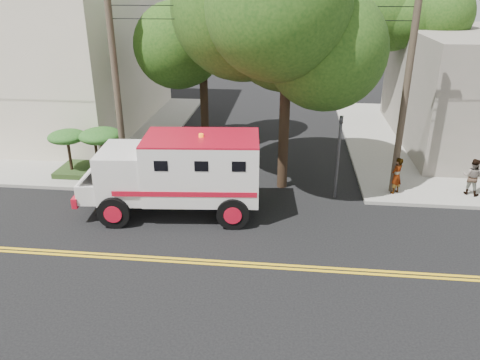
# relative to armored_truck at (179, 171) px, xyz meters

# --- Properties ---
(ground) EXTENTS (100.00, 100.00, 0.00)m
(ground) POSITION_rel_armored_truck_xyz_m (2.46, -3.47, -1.81)
(ground) COLOR black
(ground) RESTS_ON ground
(sidewalk_nw) EXTENTS (17.00, 17.00, 0.15)m
(sidewalk_nw) POSITION_rel_armored_truck_xyz_m (-11.04, 10.03, -1.74)
(sidewalk_nw) COLOR gray
(sidewalk_nw) RESTS_ON ground
(building_left) EXTENTS (16.00, 14.00, 10.00)m
(building_left) POSITION_rel_armored_truck_xyz_m (-13.04, 11.53, 3.34)
(building_left) COLOR beige
(building_left) RESTS_ON sidewalk_nw
(utility_pole_left) EXTENTS (0.28, 0.28, 9.00)m
(utility_pole_left) POSITION_rel_armored_truck_xyz_m (-3.14, 2.53, 2.69)
(utility_pole_left) COLOR #382D23
(utility_pole_left) RESTS_ON ground
(utility_pole_right) EXTENTS (0.28, 0.28, 9.00)m
(utility_pole_right) POSITION_rel_armored_truck_xyz_m (8.76, 2.73, 2.69)
(utility_pole_right) COLOR #382D23
(utility_pole_right) RESTS_ON ground
(tree_main) EXTENTS (6.08, 5.70, 9.85)m
(tree_main) POSITION_rel_armored_truck_xyz_m (4.40, 2.74, 5.39)
(tree_main) COLOR black
(tree_main) RESTS_ON ground
(tree_left) EXTENTS (4.48, 4.20, 7.70)m
(tree_left) POSITION_rel_armored_truck_xyz_m (-0.22, 8.32, 3.92)
(tree_left) COLOR black
(tree_left) RESTS_ON ground
(tree_right) EXTENTS (4.80, 4.50, 8.20)m
(tree_right) POSITION_rel_armored_truck_xyz_m (11.30, 12.30, 4.28)
(tree_right) COLOR black
(tree_right) RESTS_ON ground
(traffic_signal) EXTENTS (0.15, 0.18, 3.60)m
(traffic_signal) POSITION_rel_armored_truck_xyz_m (6.26, 2.13, 0.41)
(traffic_signal) COLOR #3F3F42
(traffic_signal) RESTS_ON ground
(accessibility_sign) EXTENTS (0.45, 0.10, 2.02)m
(accessibility_sign) POSITION_rel_armored_truck_xyz_m (-3.74, 2.70, -0.45)
(accessibility_sign) COLOR #3F3F42
(accessibility_sign) RESTS_ON ground
(palm_planter) EXTENTS (3.52, 2.63, 2.36)m
(palm_planter) POSITION_rel_armored_truck_xyz_m (-4.98, 3.15, -0.17)
(palm_planter) COLOR #1E3314
(palm_planter) RESTS_ON sidewalk_nw
(armored_truck) EXTENTS (7.20, 3.34, 3.19)m
(armored_truck) POSITION_rel_armored_truck_xyz_m (0.00, 0.00, 0.00)
(armored_truck) COLOR silver
(armored_truck) RESTS_ON ground
(pedestrian_a) EXTENTS (0.69, 0.68, 1.60)m
(pedestrian_a) POSITION_rel_armored_truck_xyz_m (8.82, 2.53, -0.86)
(pedestrian_a) COLOR gray
(pedestrian_a) RESTS_ON sidewalk_ne
(pedestrian_b) EXTENTS (0.98, 0.92, 1.60)m
(pedestrian_b) POSITION_rel_armored_truck_xyz_m (11.99, 2.77, -0.86)
(pedestrian_b) COLOR gray
(pedestrian_b) RESTS_ON sidewalk_ne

